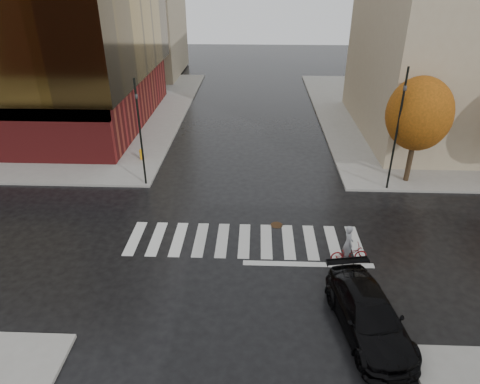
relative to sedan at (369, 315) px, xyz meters
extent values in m
plane|color=black|center=(-4.77, 5.22, -0.76)|extent=(120.00, 120.00, 0.00)
cube|color=gray|center=(-25.77, 26.22, -0.68)|extent=(30.00, 30.00, 0.15)
cube|color=silver|center=(-4.77, 5.72, -0.75)|extent=(12.00, 3.00, 0.01)
cylinder|color=#322316|center=(5.23, 12.62, 0.79)|extent=(0.32, 0.32, 2.80)
ellipsoid|color=#AF5410|center=(5.23, 12.62, 3.71)|extent=(3.80, 3.80, 4.37)
imported|color=black|center=(0.00, 0.00, 0.00)|extent=(2.98, 5.50, 1.51)
imported|color=maroon|center=(0.08, 4.22, -0.31)|extent=(1.76, 0.80, 0.89)
imported|color=#9A9DA3|center=(-0.02, 4.22, 0.27)|extent=(0.51, 0.71, 1.81)
cylinder|color=black|center=(-11.07, 11.52, 2.65)|extent=(0.12, 0.12, 6.51)
imported|color=black|center=(-11.07, 11.52, 5.01)|extent=(0.20, 0.18, 0.81)
cylinder|color=black|center=(3.75, 11.52, 3.02)|extent=(0.12, 0.12, 7.25)
imported|color=black|center=(3.75, 11.52, 5.65)|extent=(0.20, 0.22, 0.91)
cylinder|color=#F1A00E|center=(-12.23, 15.22, -0.29)|extent=(0.25, 0.25, 0.63)
sphere|color=#F1A00E|center=(-12.23, 15.22, 0.02)|extent=(0.27, 0.27, 0.27)
cylinder|color=#422B17|center=(-3.11, 7.22, -0.75)|extent=(0.69, 0.69, 0.01)
camera|label=1|loc=(-4.28, -11.95, 11.41)|focal=32.00mm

